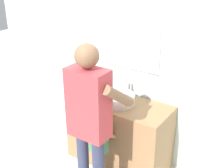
# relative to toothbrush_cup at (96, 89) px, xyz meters

# --- Properties ---
(back_wall) EXTENTS (4.40, 0.10, 2.70)m
(back_wall) POSITION_rel_toothbrush_cup_xyz_m (0.38, 0.26, 0.49)
(back_wall) COLOR silver
(back_wall) RESTS_ON ground
(vanity_cabinet) EXTENTS (1.20, 0.54, 0.81)m
(vanity_cabinet) POSITION_rel_toothbrush_cup_xyz_m (0.38, -0.06, -0.46)
(vanity_cabinet) COLOR olive
(vanity_cabinet) RESTS_ON ground
(sink_basin) EXTENTS (0.38, 0.38, 0.11)m
(sink_basin) POSITION_rel_toothbrush_cup_xyz_m (0.38, -0.08, 0.01)
(sink_basin) COLOR silver
(sink_basin) RESTS_ON vanity_cabinet
(faucet) EXTENTS (0.18, 0.14, 0.18)m
(faucet) POSITION_rel_toothbrush_cup_xyz_m (0.38, 0.14, 0.03)
(faucet) COLOR #B7BABF
(faucet) RESTS_ON vanity_cabinet
(toothbrush_cup) EXTENTS (0.07, 0.07, 0.21)m
(toothbrush_cup) POSITION_rel_toothbrush_cup_xyz_m (0.00, 0.00, 0.00)
(toothbrush_cup) COLOR #4C8EB2
(toothbrush_cup) RESTS_ON vanity_cabinet
(child_toddler) EXTENTS (0.26, 0.26, 0.83)m
(child_toddler) POSITION_rel_toothbrush_cup_xyz_m (0.38, -0.47, -0.36)
(child_toddler) COLOR #6B5B4C
(child_toddler) RESTS_ON ground
(adult_parent) EXTENTS (0.52, 0.55, 1.69)m
(adult_parent) POSITION_rel_toothbrush_cup_xyz_m (0.47, -0.73, 0.15)
(adult_parent) COLOR #2D334C
(adult_parent) RESTS_ON ground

